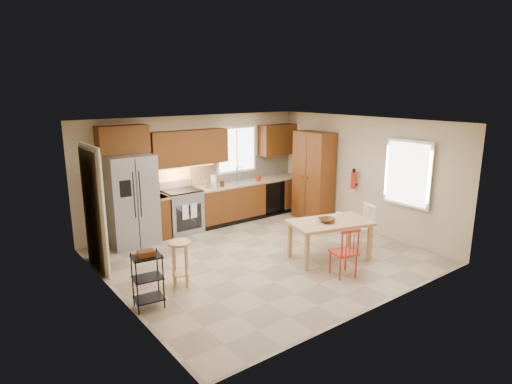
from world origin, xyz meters
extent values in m
plane|color=tan|center=(0.00, 0.00, 0.00)|extent=(5.50, 5.50, 0.00)
cube|color=silver|center=(0.00, 0.00, 2.50)|extent=(5.50, 5.00, 0.02)
cube|color=#CCB793|center=(0.00, 2.50, 1.25)|extent=(5.50, 0.02, 2.50)
cube|color=#CCB793|center=(0.00, -2.50, 1.25)|extent=(5.50, 0.02, 2.50)
cube|color=#CCB793|center=(-2.75, 0.00, 1.25)|extent=(0.02, 5.00, 2.50)
cube|color=#CCB793|center=(2.75, 0.00, 1.25)|extent=(0.02, 5.00, 2.50)
cube|color=gray|center=(-1.70, 2.12, 0.91)|extent=(0.92, 0.75, 1.82)
cube|color=gray|center=(-0.55, 2.19, 0.46)|extent=(0.76, 0.63, 0.92)
cube|color=#612E11|center=(-1.10, 2.20, 0.45)|extent=(0.30, 0.60, 0.90)
cube|color=#612E11|center=(1.29, 2.20, 0.45)|extent=(2.92, 0.60, 0.90)
cube|color=black|center=(1.85, 1.91, 0.45)|extent=(0.60, 0.02, 0.78)
cube|color=beige|center=(1.29, 2.48, 1.18)|extent=(2.92, 0.03, 0.55)
cube|color=#562E0E|center=(-1.70, 2.33, 2.10)|extent=(1.00, 0.35, 0.55)
cube|color=#562E0E|center=(-0.25, 2.33, 1.83)|extent=(1.80, 0.35, 0.75)
cube|color=#562E0E|center=(2.25, 2.33, 1.83)|extent=(1.00, 0.35, 0.75)
cube|color=white|center=(1.10, 2.48, 1.65)|extent=(1.12, 0.04, 1.12)
cube|color=gray|center=(1.10, 2.20, 0.86)|extent=(0.62, 0.46, 0.16)
cube|color=#FFBF66|center=(-0.55, 2.30, 1.43)|extent=(1.60, 0.30, 0.01)
imported|color=#AB230B|center=(1.48, 2.10, 1.00)|extent=(0.09, 0.09, 0.19)
cylinder|color=white|center=(0.25, 2.15, 1.04)|extent=(0.12, 0.12, 0.28)
cylinder|color=gray|center=(0.05, 2.15, 0.99)|extent=(0.11, 0.11, 0.18)
cylinder|color=#482C13|center=(0.45, 2.12, 0.97)|extent=(0.10, 0.10, 0.14)
cube|color=#612E11|center=(2.43, 1.20, 1.05)|extent=(0.50, 0.95, 2.10)
cylinder|color=#AB230B|center=(2.63, 0.15, 1.10)|extent=(0.12, 0.12, 0.36)
cube|color=white|center=(2.68, -1.15, 1.45)|extent=(0.04, 1.02, 1.32)
cube|color=#8C7A59|center=(-2.67, 1.30, 1.05)|extent=(0.04, 0.95, 2.10)
imported|color=#482C13|center=(0.81, -0.81, 0.72)|extent=(0.36, 0.36, 0.07)
cylinder|color=white|center=(1.22, -0.72, 0.75)|extent=(0.12, 0.12, 0.12)
camera|label=1|loc=(-4.65, -5.93, 3.07)|focal=30.00mm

